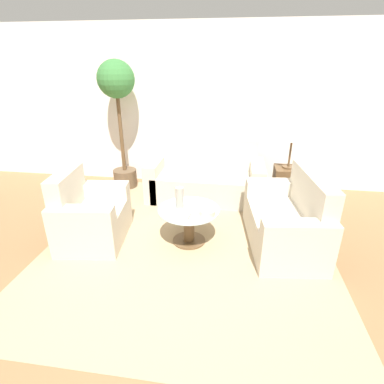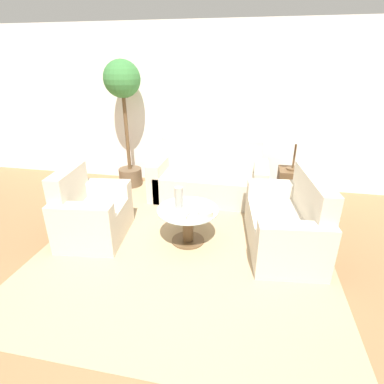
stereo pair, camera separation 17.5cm
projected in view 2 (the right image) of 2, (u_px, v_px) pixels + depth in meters
The scene contains 13 objects.
ground_plane at pixel (165, 275), 3.08m from camera, with size 14.00×14.00×0.00m, color #8E603D.
wall_back at pixel (207, 109), 4.95m from camera, with size 10.00×0.06×2.60m.
rug at pixel (188, 241), 3.67m from camera, with size 3.29×3.54×0.01m.
sofa_main at pixel (209, 180), 4.75m from camera, with size 1.78×0.78×0.91m.
armchair at pixel (90, 215), 3.67m from camera, with size 0.82×0.98×0.88m.
loveseat at pixel (289, 225), 3.45m from camera, with size 0.88×1.38×0.89m.
coffee_table at pixel (188, 221), 3.56m from camera, with size 0.72×0.72×0.44m.
side_table at pixel (290, 188), 4.47m from camera, with size 0.38×0.38×0.57m.
table_lamp at pixel (297, 135), 4.15m from camera, with size 0.31×0.31×0.65m.
potted_plant at pixel (124, 101), 4.75m from camera, with size 0.57×0.57×2.06m.
vase at pixel (179, 197), 3.49m from camera, with size 0.10×0.10×0.25m.
bowl at pixel (205, 213), 3.33m from camera, with size 0.18×0.18×0.06m.
book_stack at pixel (178, 214), 3.33m from camera, with size 0.25×0.18×0.04m.
Camera 2 is at (0.76, -2.37, 2.03)m, focal length 28.00 mm.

